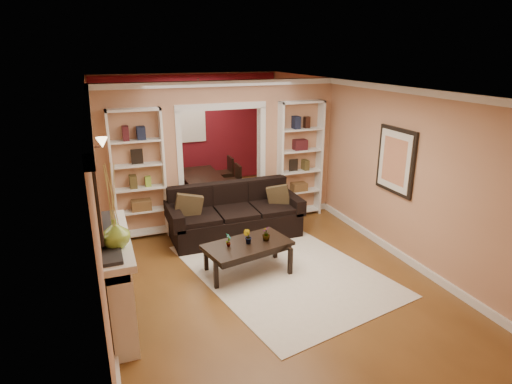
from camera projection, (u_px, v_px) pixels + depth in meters
name	position (u px, v px, depth m)	size (l,w,h in m)	color
floor	(243.00, 246.00, 7.37)	(8.00, 8.00, 0.00)	brown
ceiling	(242.00, 85.00, 6.52)	(8.00, 8.00, 0.00)	white
wall_back	(189.00, 130.00, 10.50)	(8.00, 8.00, 0.00)	tan
wall_front	(406.00, 296.00, 3.40)	(8.00, 8.00, 0.00)	tan
wall_left	(96.00, 185.00, 6.19)	(8.00, 8.00, 0.00)	tan
wall_right	(360.00, 159.00, 7.70)	(8.00, 8.00, 0.00)	tan
partition_wall	(222.00, 155.00, 8.01)	(4.50, 0.15, 2.70)	tan
red_back_panel	(190.00, 131.00, 10.48)	(4.44, 0.04, 2.64)	maroon
dining_window	(190.00, 122.00, 10.37)	(0.78, 0.03, 0.98)	#8CA5CC
area_rug	(282.00, 270.00, 6.57)	(2.36, 3.31, 0.01)	silver
sofa	(235.00, 212.00, 7.63)	(2.36, 1.02, 0.92)	black
pillow_left	(188.00, 207.00, 7.26)	(0.45, 0.13, 0.45)	brown
pillow_right	(279.00, 197.00, 7.83)	(0.39, 0.11, 0.39)	brown
coffee_table	(248.00, 258.00, 6.43)	(1.27, 0.69, 0.48)	black
plant_left	(228.00, 240.00, 6.22)	(0.11, 0.07, 0.21)	#336626
plant_center	(248.00, 237.00, 6.32)	(0.12, 0.10, 0.22)	#336626
plant_right	(266.00, 234.00, 6.42)	(0.12, 0.12, 0.22)	#336626
bookshelf_left	(139.00, 175.00, 7.40)	(0.90, 0.30, 2.30)	white
bookshelf_right	(300.00, 160.00, 8.45)	(0.90, 0.30, 2.30)	white
fireplace	(120.00, 280.00, 5.16)	(0.32, 1.70, 1.16)	white
vase	(115.00, 233.00, 4.64)	(0.31, 0.31, 0.33)	#86B039
mirror	(96.00, 184.00, 4.72)	(0.03, 0.95, 1.10)	silver
wall_sconce	(98.00, 145.00, 6.56)	(0.18, 0.18, 0.22)	#FFE0A5
framed_art	(395.00, 161.00, 6.74)	(0.04, 0.85, 1.05)	black
dining_table	(203.00, 185.00, 9.79)	(0.84, 1.50, 0.53)	black
dining_chair_nw	(181.00, 187.00, 9.30)	(0.37, 0.37, 0.75)	black
dining_chair_ne	(229.00, 181.00, 9.67)	(0.39, 0.39, 0.78)	black
dining_chair_sw	(176.00, 180.00, 9.83)	(0.37, 0.37, 0.75)	black
dining_chair_se	(222.00, 174.00, 10.19)	(0.41, 0.41, 0.82)	black
chandelier	(201.00, 109.00, 9.13)	(0.50, 0.50, 0.30)	#39211A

